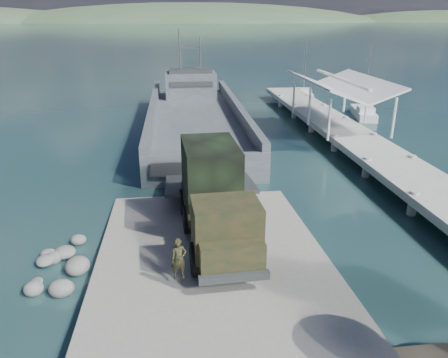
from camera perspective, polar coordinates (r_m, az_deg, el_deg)
ground at (r=19.48m, az=-1.48°, el=-11.48°), size 1400.00×1400.00×0.00m
boat_ramp at (r=18.51m, az=-1.18°, el=-12.47°), size 10.00×18.00×0.50m
shoreline_rocks at (r=20.39m, az=-19.59°, el=-11.22°), size 3.20×5.60×0.90m
distant_headlands at (r=578.78m, az=-1.97°, el=19.83°), size 1000.00×240.00×48.00m
pier at (r=39.04m, az=15.17°, el=7.09°), size 6.40×44.00×6.10m
landing_craft at (r=40.87m, az=-3.74°, el=7.20°), size 8.56×32.61×9.65m
military_truck at (r=20.11m, az=-1.17°, el=-2.22°), size 3.22×8.94×4.09m
soldier at (r=17.08m, az=-5.87°, el=-11.44°), size 0.65×0.48×1.64m
sailboat_near at (r=49.37m, az=17.76°, el=8.17°), size 3.11×6.38×7.48m
sailboat_far at (r=59.74m, az=10.35°, el=10.87°), size 2.57×6.17×7.29m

